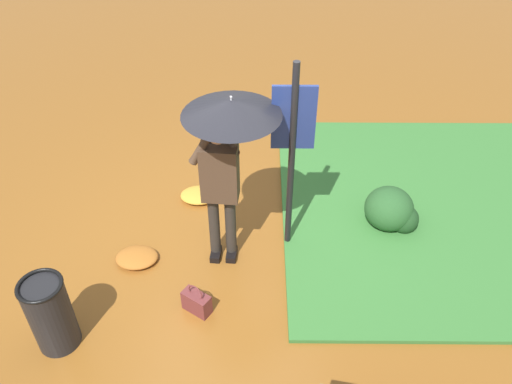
% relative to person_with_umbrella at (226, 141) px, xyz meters
% --- Properties ---
extents(ground_plane, '(18.00, 18.00, 0.00)m').
position_rel_person_with_umbrella_xyz_m(ground_plane, '(-0.11, 0.06, -1.55)').
color(ground_plane, brown).
extents(grass_verge, '(4.80, 4.00, 0.05)m').
position_rel_person_with_umbrella_xyz_m(grass_verge, '(3.02, 0.79, -1.53)').
color(grass_verge, '#387533').
rests_on(grass_verge, ground_plane).
extents(person_with_umbrella, '(0.96, 0.96, 2.04)m').
position_rel_person_with_umbrella_xyz_m(person_with_umbrella, '(0.00, 0.00, 0.00)').
color(person_with_umbrella, '#2D2823').
rests_on(person_with_umbrella, ground_plane).
extents(info_sign_post, '(0.44, 0.07, 2.30)m').
position_rel_person_with_umbrella_xyz_m(info_sign_post, '(0.66, 0.19, -0.11)').
color(info_sign_post, black).
rests_on(info_sign_post, ground_plane).
extents(handbag, '(0.33, 0.28, 0.37)m').
position_rel_person_with_umbrella_xyz_m(handbag, '(-0.31, -0.81, -1.42)').
color(handbag, brown).
rests_on(handbag, ground_plane).
extents(trash_bin, '(0.42, 0.42, 0.83)m').
position_rel_person_with_umbrella_xyz_m(trash_bin, '(-1.62, -1.20, -1.13)').
color(trash_bin, black).
rests_on(trash_bin, ground_plane).
extents(shrub_cluster, '(0.64, 0.58, 0.52)m').
position_rel_person_with_umbrella_xyz_m(shrub_cluster, '(1.91, 0.49, -1.31)').
color(shrub_cluster, '#285628').
rests_on(shrub_cluster, ground_plane).
extents(leaf_pile_near_person, '(0.48, 0.38, 0.11)m').
position_rel_person_with_umbrella_xyz_m(leaf_pile_near_person, '(-1.06, -0.12, -1.50)').
color(leaf_pile_near_person, '#A86023').
rests_on(leaf_pile_near_person, ground_plane).
extents(leaf_pile_far_path, '(0.48, 0.38, 0.11)m').
position_rel_person_with_umbrella_xyz_m(leaf_pile_far_path, '(-0.46, 0.99, -1.50)').
color(leaf_pile_far_path, gold).
rests_on(leaf_pile_far_path, ground_plane).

